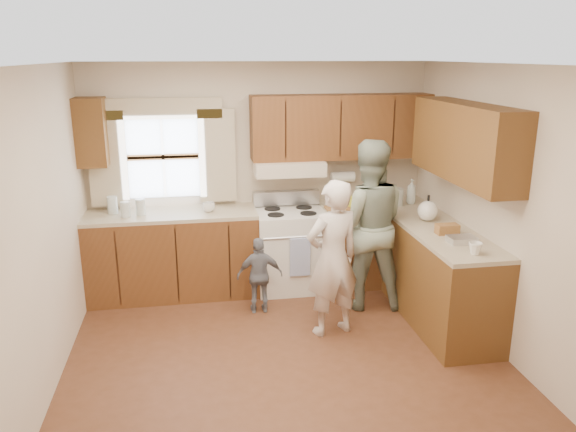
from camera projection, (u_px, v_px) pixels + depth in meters
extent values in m
plane|color=#4F2B18|center=(285.00, 351.00, 5.05)|extent=(3.80, 3.80, 0.00)
plane|color=white|center=(284.00, 64.00, 4.35)|extent=(3.80, 3.80, 0.00)
plane|color=beige|center=(259.00, 175.00, 6.36)|extent=(3.80, 0.00, 3.80)
plane|color=beige|center=(337.00, 308.00, 3.04)|extent=(3.80, 0.00, 3.80)
plane|color=beige|center=(45.00, 230.00, 4.39)|extent=(0.00, 3.50, 3.50)
plane|color=beige|center=(494.00, 208.00, 5.01)|extent=(0.00, 3.50, 3.50)
cube|color=#3F210D|center=(174.00, 256.00, 6.14)|extent=(1.82, 0.60, 0.90)
cube|color=#3F210D|center=(374.00, 244.00, 6.51)|extent=(1.22, 0.60, 0.90)
cube|color=#3F210E|center=(440.00, 279.00, 5.49)|extent=(0.60, 1.65, 0.90)
cube|color=tan|center=(171.00, 214.00, 6.00)|extent=(1.82, 0.60, 0.04)
cube|color=tan|center=(375.00, 205.00, 6.37)|extent=(1.22, 0.60, 0.04)
cube|color=tan|center=(444.00, 234.00, 5.36)|extent=(0.60, 1.65, 0.04)
cube|color=#3F210D|center=(341.00, 127.00, 6.19)|extent=(2.00, 0.33, 0.70)
cube|color=#3F210E|center=(91.00, 132.00, 5.76)|extent=(0.30, 0.33, 0.70)
cube|color=#3F210E|center=(465.00, 142.00, 5.14)|extent=(0.33, 1.65, 0.70)
cube|color=beige|center=(289.00, 167.00, 6.15)|extent=(0.76, 0.45, 0.15)
cube|color=silver|center=(163.00, 157.00, 6.10)|extent=(0.90, 0.03, 0.90)
cube|color=#FFB84B|center=(107.00, 159.00, 5.96)|extent=(0.40, 0.05, 1.02)
cube|color=#FFB84B|center=(217.00, 156.00, 6.14)|extent=(0.40, 0.05, 1.02)
cube|color=#FFB84B|center=(160.00, 109.00, 5.91)|extent=(1.30, 0.05, 0.22)
cylinder|color=white|center=(343.00, 177.00, 6.42)|extent=(0.27, 0.12, 0.12)
imported|color=silver|center=(209.00, 207.00, 6.02)|extent=(0.16, 0.16, 0.10)
imported|color=silver|center=(411.00, 191.00, 6.33)|extent=(0.11, 0.11, 0.28)
imported|color=silver|center=(363.00, 206.00, 6.18)|extent=(0.24, 0.24, 0.05)
imported|color=silver|center=(475.00, 249.00, 4.74)|extent=(0.15, 0.15, 0.11)
cylinder|color=silver|center=(113.00, 205.00, 5.94)|extent=(0.11, 0.11, 0.19)
cylinder|color=silver|center=(125.00, 209.00, 5.83)|extent=(0.10, 0.10, 0.16)
cube|color=olive|center=(338.00, 208.00, 6.13)|extent=(0.27, 0.20, 0.02)
cube|color=yellow|center=(353.00, 202.00, 6.22)|extent=(0.19, 0.14, 0.11)
cylinder|color=silver|center=(368.00, 194.00, 6.27)|extent=(0.13, 0.13, 0.25)
cylinder|color=silver|center=(398.00, 197.00, 6.27)|extent=(0.12, 0.12, 0.19)
sphere|color=silver|center=(428.00, 211.00, 5.69)|extent=(0.21, 0.21, 0.21)
cube|color=olive|center=(447.00, 229.00, 5.28)|extent=(0.21, 0.11, 0.10)
cube|color=silver|center=(462.00, 240.00, 5.04)|extent=(0.25, 0.17, 0.06)
cylinder|color=silver|center=(141.00, 207.00, 5.90)|extent=(0.10, 0.10, 0.17)
cube|color=silver|center=(290.00, 250.00, 6.33)|extent=(0.76, 0.64, 0.90)
cube|color=#B7B7BC|center=(286.00, 198.00, 6.42)|extent=(0.76, 0.10, 0.16)
cylinder|color=#B7B7BC|center=(295.00, 237.00, 5.95)|extent=(0.68, 0.03, 0.03)
cube|color=#4B61B0|center=(300.00, 257.00, 6.00)|extent=(0.22, 0.02, 0.42)
cylinder|color=black|center=(272.00, 209.00, 6.28)|extent=(0.18, 0.18, 0.01)
cylinder|color=black|center=(304.00, 207.00, 6.34)|extent=(0.18, 0.18, 0.01)
cylinder|color=black|center=(276.00, 215.00, 6.05)|extent=(0.18, 0.18, 0.01)
cylinder|color=black|center=(308.00, 213.00, 6.10)|extent=(0.18, 0.18, 0.01)
imported|color=beige|center=(333.00, 259.00, 5.20)|extent=(0.63, 0.50, 1.50)
imported|color=#23422D|center=(367.00, 225.00, 5.77)|extent=(0.96, 0.80, 1.77)
imported|color=slate|center=(260.00, 275.00, 5.72)|extent=(0.47, 0.21, 0.80)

